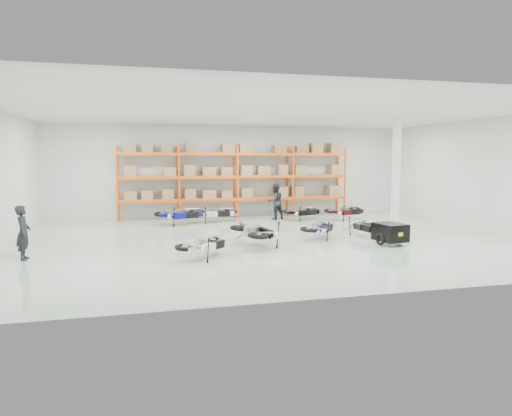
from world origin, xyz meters
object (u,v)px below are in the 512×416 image
object	(u,v)px
trailer	(390,232)
moto_back_b	(215,210)
moto_blue_centre	(320,225)
moto_black_far_left	(256,228)
moto_silver_left	(205,241)
moto_back_c	(303,209)
moto_back_a	(181,211)
moto_touring_right	(367,223)
moto_back_d	(346,209)
person_back	(275,201)
person_left	(23,233)

from	to	relation	value
trailer	moto_back_b	xyz separation A→B (m)	(-4.85, 6.93, 0.13)
moto_blue_centre	moto_black_far_left	xyz separation A→B (m)	(-2.62, -0.89, 0.11)
moto_silver_left	moto_back_c	xyz separation A→B (m)	(5.60, 7.19, 0.01)
trailer	moto_back_a	world-z (taller)	moto_back_a
trailer	moto_touring_right	bearing A→B (deg)	80.36
moto_silver_left	moto_back_a	xyz separation A→B (m)	(-0.11, 7.07, 0.09)
moto_touring_right	moto_back_b	distance (m)	7.21
moto_silver_left	moto_back_d	xyz separation A→B (m)	(7.59, 6.74, 0.04)
moto_silver_left	moto_back_b	xyz separation A→B (m)	(1.48, 7.52, 0.05)
moto_silver_left	moto_back_c	world-z (taller)	moto_back_c
moto_touring_right	moto_back_d	bearing A→B (deg)	69.31
moto_touring_right	person_back	distance (m)	5.93
trailer	moto_back_d	distance (m)	6.27
moto_black_far_left	trailer	bearing A→B (deg)	161.92
moto_blue_centre	moto_back_d	distance (m)	5.45
moto_blue_centre	person_left	world-z (taller)	person_left
moto_blue_centre	moto_back_b	size ratio (longest dim) A/B	0.92
moto_back_d	trailer	bearing A→B (deg)	156.06
person_left	person_back	xyz separation A→B (m)	(9.48, 6.74, 0.07)
moto_back_b	moto_touring_right	bearing A→B (deg)	-135.46
moto_black_far_left	moto_back_b	bearing A→B (deg)	-94.64
moto_back_a	person_back	distance (m)	4.60
moto_black_far_left	moto_back_d	world-z (taller)	moto_black_far_left
moto_silver_left	moto_black_far_left	world-z (taller)	moto_black_far_left
moto_silver_left	person_left	size ratio (longest dim) A/B	1.04
moto_silver_left	moto_back_b	size ratio (longest dim) A/B	0.92
moto_back_d	moto_back_c	bearing A→B (deg)	64.89
moto_silver_left	moto_back_b	distance (m)	7.67
moto_silver_left	person_left	world-z (taller)	person_left
moto_back_b	moto_back_d	size ratio (longest dim) A/B	1.01
moto_back_c	person_back	size ratio (longest dim) A/B	0.97
moto_back_a	moto_back_c	size ratio (longest dim) A/B	1.16
moto_black_far_left	moto_back_c	size ratio (longest dim) A/B	1.20
moto_blue_centre	moto_back_a	distance (m)	6.64
moto_blue_centre	person_back	bearing A→B (deg)	-48.46
moto_back_a	moto_back_c	bearing A→B (deg)	-106.04
moto_silver_left	moto_back_b	world-z (taller)	moto_back_b
person_back	moto_back_a	bearing A→B (deg)	-7.21
moto_black_far_left	moto_back_b	xyz separation A→B (m)	(-0.38, 6.15, -0.07)
moto_blue_centre	moto_back_b	distance (m)	6.05
moto_silver_left	moto_black_far_left	xyz separation A→B (m)	(1.86, 1.38, 0.11)
trailer	moto_back_d	bearing A→B (deg)	68.80
moto_black_far_left	person_back	bearing A→B (deg)	-120.00
moto_back_d	moto_touring_right	bearing A→B (deg)	152.16
moto_back_b	trailer	bearing A→B (deg)	-142.77
moto_silver_left	person_back	size ratio (longest dim) A/B	0.95
moto_blue_centre	moto_touring_right	bearing A→B (deg)	-141.24
moto_back_d	person_left	distance (m)	13.86
moto_back_c	person_back	distance (m)	1.36
moto_silver_left	moto_touring_right	bearing A→B (deg)	-116.73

